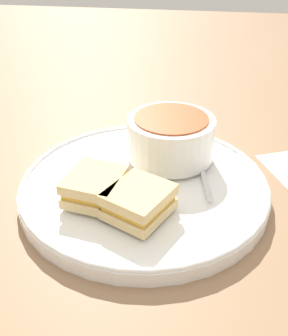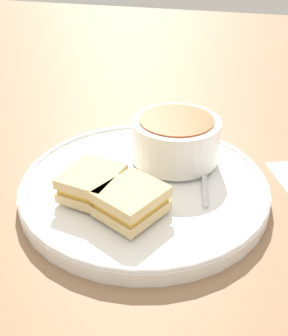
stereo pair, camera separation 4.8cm
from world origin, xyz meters
name	(u,v)px [view 1 (the left image)]	position (x,y,z in m)	size (l,w,h in m)	color
ground_plane	(144,192)	(0.00, 0.00, 0.00)	(2.40, 2.40, 0.00)	#8E6B4C
plate	(144,185)	(0.00, 0.00, 0.01)	(0.31, 0.31, 0.02)	white
soup_bowl	(171,137)	(0.06, -0.03, 0.05)	(0.12, 0.12, 0.06)	white
spoon	(201,163)	(0.04, -0.07, 0.03)	(0.10, 0.03, 0.01)	silver
sandwich_half_near	(95,186)	(-0.05, 0.05, 0.04)	(0.08, 0.07, 0.03)	#DBBC7F
sandwich_half_far	(139,202)	(-0.07, -0.01, 0.04)	(0.09, 0.08, 0.03)	#DBBC7F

